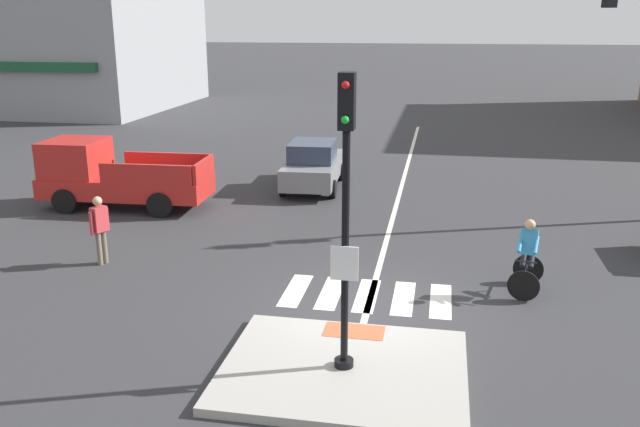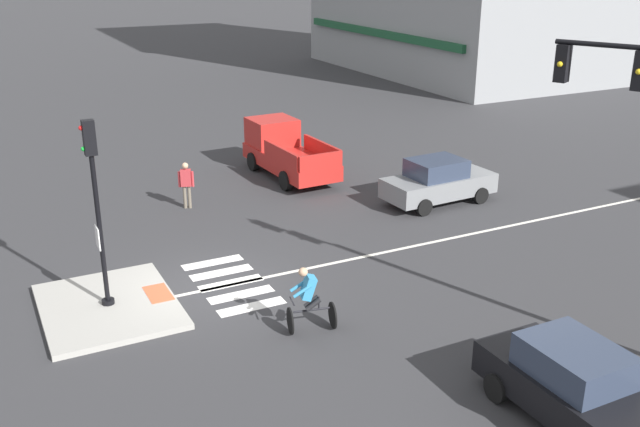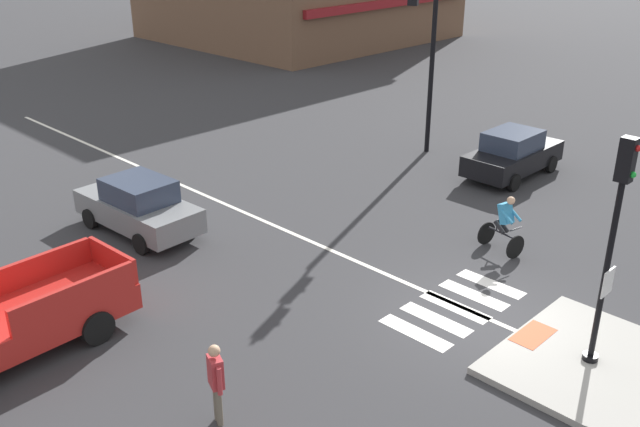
% 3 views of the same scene
% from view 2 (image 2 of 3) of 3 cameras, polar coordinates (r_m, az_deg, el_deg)
% --- Properties ---
extents(ground_plane, '(300.00, 300.00, 0.00)m').
position_cam_2_polar(ground_plane, '(19.71, -9.02, -5.91)').
color(ground_plane, '#333335').
extents(traffic_island, '(4.00, 3.27, 0.15)m').
position_cam_2_polar(traffic_island, '(19.16, -16.49, -7.10)').
color(traffic_island, '#A3A099').
rests_on(traffic_island, ground).
extents(tactile_pad_front, '(1.10, 0.60, 0.01)m').
position_cam_2_polar(tactile_pad_front, '(19.34, -12.77, -6.21)').
color(tactile_pad_front, '#DB5B38').
rests_on(tactile_pad_front, traffic_island).
extents(signal_pole, '(0.44, 0.38, 4.76)m').
position_cam_2_polar(signal_pole, '(18.04, -17.44, 1.23)').
color(signal_pole, black).
rests_on(signal_pole, traffic_island).
extents(crosswalk_stripe_a, '(0.44, 1.80, 0.01)m').
position_cam_2_polar(crosswalk_stripe_a, '(21.23, -8.56, -3.87)').
color(crosswalk_stripe_a, silver).
rests_on(crosswalk_stripe_a, ground).
extents(crosswalk_stripe_b, '(0.44, 1.80, 0.01)m').
position_cam_2_polar(crosswalk_stripe_b, '(20.56, -7.86, -4.67)').
color(crosswalk_stripe_b, silver).
rests_on(crosswalk_stripe_b, ground).
extents(crosswalk_stripe_c, '(0.44, 1.80, 0.01)m').
position_cam_2_polar(crosswalk_stripe_c, '(19.90, -7.12, -5.52)').
color(crosswalk_stripe_c, silver).
rests_on(crosswalk_stripe_c, ground).
extents(crosswalk_stripe_d, '(0.44, 1.80, 0.01)m').
position_cam_2_polar(crosswalk_stripe_d, '(19.24, -6.32, -6.43)').
color(crosswalk_stripe_d, silver).
rests_on(crosswalk_stripe_d, ground).
extents(crosswalk_stripe_e, '(0.44, 1.80, 0.01)m').
position_cam_2_polar(crosswalk_stripe_e, '(18.59, -5.46, -7.40)').
color(crosswalk_stripe_e, silver).
rests_on(crosswalk_stripe_e, ground).
extents(lane_centre_line, '(0.14, 28.00, 0.01)m').
position_cam_2_polar(lane_centre_line, '(24.25, 14.07, -1.14)').
color(lane_centre_line, silver).
rests_on(lane_centre_line, ground).
extents(car_black_cross_right, '(4.10, 1.85, 1.64)m').
position_cam_2_polar(car_black_cross_right, '(14.81, 19.69, -12.88)').
color(car_black_cross_right, black).
rests_on(car_black_cross_right, ground).
extents(car_grey_westbound_far, '(2.00, 4.18, 1.64)m').
position_cam_2_polar(car_grey_westbound_far, '(25.98, 9.39, 2.55)').
color(car_grey_westbound_far, slate).
rests_on(car_grey_westbound_far, ground).
extents(pickup_truck_red_cross_left, '(5.18, 2.22, 2.08)m').
position_cam_2_polar(pickup_truck_red_cross_left, '(28.98, -2.83, 5.01)').
color(pickup_truck_red_cross_left, red).
rests_on(pickup_truck_red_cross_left, ground).
extents(cyclist, '(0.86, 1.20, 1.68)m').
position_cam_2_polar(cyclist, '(17.03, -0.89, -6.77)').
color(cyclist, black).
rests_on(cyclist, ground).
extents(pedestrian_at_curb_left, '(0.34, 0.52, 1.67)m').
position_cam_2_polar(pedestrian_at_curb_left, '(25.48, -10.62, 2.52)').
color(pedestrian_at_curb_left, '#6B6051').
rests_on(pedestrian_at_curb_left, ground).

